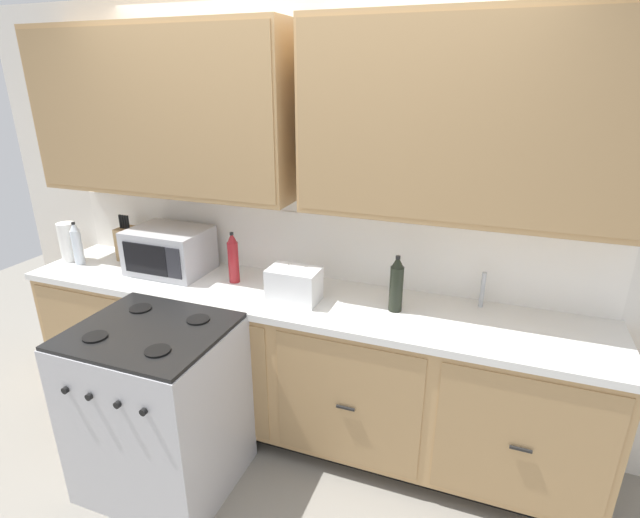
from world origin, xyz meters
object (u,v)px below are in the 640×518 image
(bottle_dark, at_px, (396,284))
(bottle_red, at_px, (233,258))
(microwave, at_px, (170,250))
(knife_block, at_px, (128,243))
(paper_towel_roll, at_px, (69,242))
(stove_range, at_px, (160,408))
(bottle_clear, at_px, (77,244))
(toaster, at_px, (294,285))

(bottle_dark, relative_size, bottle_red, 0.98)
(microwave, distance_m, bottle_red, 0.46)
(knife_block, xyz_separation_m, paper_towel_roll, (-0.36, -0.16, 0.01))
(paper_towel_roll, bearing_deg, microwave, 5.26)
(stove_range, distance_m, bottle_clear, 1.32)
(microwave, xyz_separation_m, bottle_clear, (-0.65, -0.10, 0.00))
(paper_towel_roll, height_order, bottle_dark, bottle_dark)
(stove_range, xyz_separation_m, paper_towel_roll, (-1.13, 0.61, 0.59))
(bottle_dark, distance_m, bottle_red, 1.00)
(knife_block, relative_size, bottle_clear, 1.07)
(toaster, bearing_deg, bottle_clear, 179.17)
(toaster, xyz_separation_m, bottle_dark, (0.55, 0.08, 0.06))
(stove_range, xyz_separation_m, bottle_red, (0.10, 0.67, 0.62))
(bottle_clear, distance_m, bottle_red, 1.12)
(knife_block, bearing_deg, toaster, -9.32)
(toaster, xyz_separation_m, bottle_red, (-0.45, 0.12, 0.06))
(bottle_red, bearing_deg, knife_block, 173.60)
(microwave, bearing_deg, knife_block, 167.69)
(paper_towel_roll, bearing_deg, bottle_red, 2.84)
(bottle_dark, bearing_deg, toaster, -171.59)
(stove_range, xyz_separation_m, toaster, (0.54, 0.56, 0.56))
(stove_range, distance_m, bottle_red, 0.92)
(stove_range, height_order, bottle_red, bottle_red)
(bottle_clear, bearing_deg, toaster, -0.83)
(paper_towel_roll, height_order, bottle_clear, bottle_clear)
(toaster, distance_m, paper_towel_roll, 1.67)
(stove_range, bearing_deg, microwave, 118.22)
(paper_towel_roll, bearing_deg, toaster, -1.97)
(stove_range, bearing_deg, paper_towel_roll, 151.47)
(toaster, height_order, bottle_clear, bottle_clear)
(knife_block, distance_m, bottle_red, 0.87)
(knife_block, height_order, bottle_clear, knife_block)
(toaster, relative_size, bottle_clear, 0.97)
(stove_range, bearing_deg, bottle_dark, 30.22)
(toaster, distance_m, bottle_dark, 0.56)
(stove_range, relative_size, bottle_red, 3.03)
(bottle_clear, height_order, bottle_dark, bottle_dark)
(stove_range, height_order, microwave, microwave)
(stove_range, height_order, bottle_clear, bottle_clear)
(bottle_red, bearing_deg, bottle_clear, -175.10)
(toaster, distance_m, bottle_clear, 1.56)
(toaster, distance_m, knife_block, 1.33)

